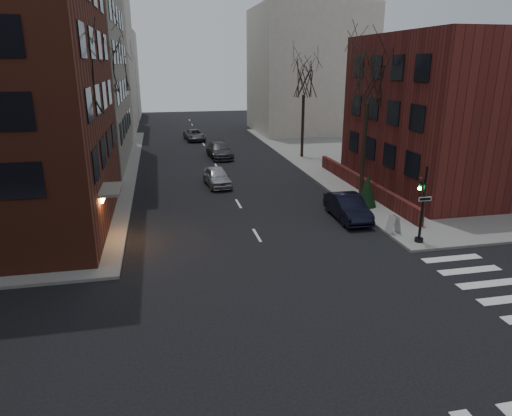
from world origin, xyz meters
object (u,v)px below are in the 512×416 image
Objects in this scene: tree_right_a at (369,79)px; car_lane_silver at (217,177)px; tree_left_a at (75,75)px; traffic_signal at (421,210)px; parked_sedan at (348,207)px; evergreen_shrub at (367,190)px; streetlamp_far at (128,109)px; sandwich_board at (394,224)px; tree_left_c at (117,73)px; streetlamp_near at (111,136)px; tree_left_b at (101,65)px; car_lane_gray at (220,150)px; tree_right_b at (304,79)px; car_lane_far at (194,135)px.

tree_right_a reaches higher than car_lane_silver.
traffic_signal is at bearing -16.65° from tree_left_a.
parked_sedan is 2.13× the size of evergreen_shrub.
streetlamp_far is (-16.14, 33.01, 2.33)m from traffic_signal.
traffic_signal reaches higher than evergreen_shrub.
sandwich_board is (16.10, -3.56, -7.82)m from tree_left_a.
car_lane_silver is (8.00, -17.02, -7.31)m from tree_left_c.
evergreen_shrub is at bearing -22.52° from streetlamp_near.
tree_left_b reaches higher than car_lane_silver.
car_lane_gray is at bearing 76.45° from car_lane_silver.
sandwich_board is (16.10, -15.56, -8.26)m from tree_left_b.
streetlamp_far is 12.71m from car_lane_gray.
tree_left_b is 1.18× the size of tree_right_b.
tree_left_c is at bearing -153.79° from car_lane_far.
tree_left_a is 23.27m from car_lane_gray.
tree_left_a is 1.63× the size of streetlamp_far.
traffic_signal is 0.78× the size of car_lane_gray.
streetlamp_far is 31.35m from evergreen_shrub.
car_lane_far is at bearing 126.49° from tree_right_b.
tree_right_a is at bearing -24.44° from tree_left_b.
tree_left_a reaches higher than parked_sedan.
tree_right_b is 19.87m from parked_sedan.
streetlamp_near is at bearing -81.47° from tree_left_b.
tree_left_c is at bearing 120.41° from parked_sedan.
car_lane_silver is at bearing -102.08° from car_lane_gray.
tree_left_c reaches higher than traffic_signal.
tree_right_b is (0.86, 23.01, 5.68)m from traffic_signal.
parked_sedan is at bearing -123.02° from tree_right_a.
tree_right_a is 1.55× the size of streetlamp_far.
tree_left_c reaches higher than tree_right_b.
evergreen_shrub is at bearing -79.24° from car_lane_far.
streetlamp_far is (0.60, 28.00, -4.23)m from tree_left_a.
streetlamp_near is 20.00m from streetlamp_far.
traffic_signal reaches higher than car_lane_silver.
car_lane_far is (-9.60, 12.98, -6.94)m from tree_right_b.
traffic_signal is 24.87m from tree_left_b.
evergreen_shrub is (16.76, 1.30, -7.25)m from tree_left_a.
car_lane_gray is 2.40× the size of evergreen_shrub.
streetlamp_near is 2.94× the size of evergreen_shrub.
parked_sedan is at bearing -59.59° from car_lane_silver.
car_lane_silver is at bearing 48.31° from tree_left_a.
tree_left_a is 26.00m from tree_left_c.
tree_left_b reaches higher than car_lane_gray.
streetlamp_near is (0.60, -4.00, -4.68)m from tree_left_b.
tree_left_c is 31.12m from parked_sedan.
tree_right_a reaches higher than streetlamp_near.
tree_left_b is 2.37× the size of parked_sedan.
tree_right_a is 1.55× the size of streetlamp_near.
parked_sedan reaches higher than car_lane_far.
sandwich_board is at bearing -61.42° from tree_left_c.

